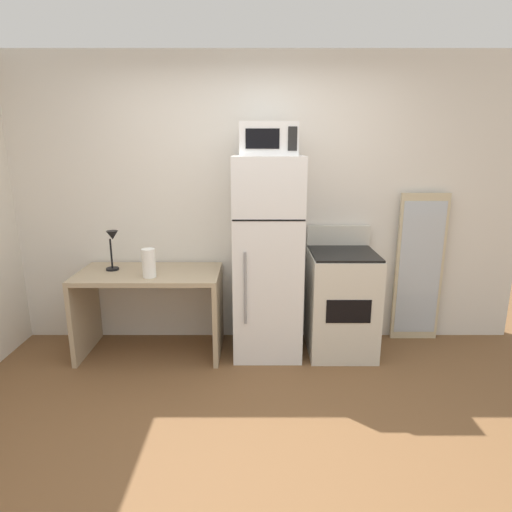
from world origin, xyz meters
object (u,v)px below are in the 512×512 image
Objects in this scene: desk_lamp at (113,244)px; microwave at (269,139)px; desk at (151,296)px; oven_range at (342,302)px; paper_towel_roll at (150,263)px; refrigerator at (268,258)px; leaning_mirror at (420,269)px.

microwave is at bearing -1.78° from desk_lamp.
oven_range reaches higher than desk.
paper_towel_roll is at bearing -73.55° from desk.
oven_range is (0.66, -0.00, -0.40)m from refrigerator.
oven_range is at bearing -0.26° from refrigerator.
leaning_mirror reaches higher than desk_lamp.
refrigerator is 1.45m from leaning_mirror.
refrigerator reaches higher than desk_lamp.
leaning_mirror is (2.76, 0.23, -0.29)m from desk_lamp.
refrigerator reaches higher than oven_range.
refrigerator reaches higher than desk.
paper_towel_roll is 0.14× the size of refrigerator.
microwave reaches higher than paper_towel_roll.
microwave is (1.03, 0.00, 1.33)m from desk.
desk_lamp is at bearing 171.55° from desk.
desk_lamp is at bearing 179.13° from refrigerator.
refrigerator is (1.03, 0.03, 0.34)m from desk.
oven_range is 0.84m from leaning_mirror.
microwave is at bearing 8.95° from paper_towel_roll.
desk_lamp reaches higher than oven_range.
refrigerator is (0.98, 0.18, -0.00)m from paper_towel_roll.
leaning_mirror is at bearing 4.80° from desk_lamp.
desk_lamp is at bearing 178.22° from microwave.
paper_towel_roll is at bearing -28.96° from desk_lamp.
leaning_mirror is (2.45, 0.28, 0.17)m from desk.
leaning_mirror is (1.42, 0.27, -1.16)m from microwave.
paper_towel_roll is 0.17× the size of leaning_mirror.
refrigerator is 1.00m from microwave.
microwave is at bearing -89.67° from refrigerator.
desk_lamp is (-0.31, 0.05, 0.46)m from desk.
desk is 0.87× the size of leaning_mirror.
desk_lamp is 0.25× the size of leaning_mirror.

